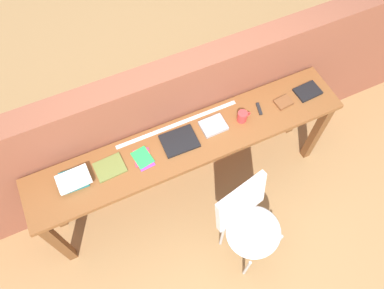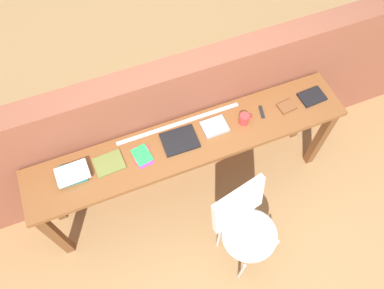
# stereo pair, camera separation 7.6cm
# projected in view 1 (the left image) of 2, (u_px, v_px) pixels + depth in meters

# --- Properties ---
(ground_plane) EXTENTS (40.00, 40.00, 0.00)m
(ground_plane) POSITION_uv_depth(u_px,v_px,m) (203.00, 214.00, 3.44)
(ground_plane) COLOR #9E7547
(brick_wall_back) EXTENTS (6.00, 0.20, 1.34)m
(brick_wall_back) POSITION_uv_depth(u_px,v_px,m) (173.00, 121.00, 3.14)
(brick_wall_back) COLOR brown
(brick_wall_back) RESTS_ON ground
(sideboard) EXTENTS (2.50, 0.44, 0.88)m
(sideboard) POSITION_uv_depth(u_px,v_px,m) (189.00, 149.00, 2.92)
(sideboard) COLOR brown
(sideboard) RESTS_ON ground
(chair_white_moulded) EXTENTS (0.53, 0.54, 0.89)m
(chair_white_moulded) POSITION_uv_depth(u_px,v_px,m) (249.00, 222.00, 2.86)
(chair_white_moulded) COLOR silver
(chair_white_moulded) RESTS_ON ground
(book_stack_leftmost) EXTENTS (0.23, 0.18, 0.06)m
(book_stack_leftmost) POSITION_uv_depth(u_px,v_px,m) (74.00, 179.00, 2.61)
(book_stack_leftmost) COLOR #19757A
(book_stack_leftmost) RESTS_ON sideboard
(magazine_cycling) EXTENTS (0.22, 0.18, 0.01)m
(magazine_cycling) POSITION_uv_depth(u_px,v_px,m) (110.00, 167.00, 2.69)
(magazine_cycling) COLOR olive
(magazine_cycling) RESTS_ON sideboard
(pamphlet_pile_colourful) EXTENTS (0.15, 0.19, 0.01)m
(pamphlet_pile_colourful) POSITION_uv_depth(u_px,v_px,m) (143.00, 158.00, 2.73)
(pamphlet_pile_colourful) COLOR purple
(pamphlet_pile_colourful) RESTS_ON sideboard
(book_open_centre) EXTENTS (0.27, 0.21, 0.02)m
(book_open_centre) POSITION_uv_depth(u_px,v_px,m) (179.00, 141.00, 2.79)
(book_open_centre) COLOR black
(book_open_centre) RESTS_ON sideboard
(book_grey_hardcover) EXTENTS (0.19, 0.16, 0.03)m
(book_grey_hardcover) POSITION_uv_depth(u_px,v_px,m) (213.00, 126.00, 2.85)
(book_grey_hardcover) COLOR #9E9EA3
(book_grey_hardcover) RESTS_ON sideboard
(mug) EXTENTS (0.11, 0.08, 0.09)m
(mug) POSITION_uv_depth(u_px,v_px,m) (243.00, 116.00, 2.86)
(mug) COLOR red
(mug) RESTS_ON sideboard
(multitool_folded) EXTENTS (0.05, 0.11, 0.02)m
(multitool_folded) POSITION_uv_depth(u_px,v_px,m) (259.00, 109.00, 2.94)
(multitool_folded) COLOR black
(multitool_folded) RESTS_ON sideboard
(leather_journal_brown) EXTENTS (0.14, 0.11, 0.02)m
(leather_journal_brown) POSITION_uv_depth(u_px,v_px,m) (284.00, 102.00, 2.96)
(leather_journal_brown) COLOR brown
(leather_journal_brown) RESTS_ON sideboard
(book_repair_rightmost) EXTENTS (0.21, 0.16, 0.02)m
(book_repair_rightmost) POSITION_uv_depth(u_px,v_px,m) (308.00, 91.00, 3.02)
(book_repair_rightmost) COLOR black
(book_repair_rightmost) RESTS_ON sideboard
(ruler_metal_back_edge) EXTENTS (1.00, 0.03, 0.00)m
(ruler_metal_back_edge) POSITION_uv_depth(u_px,v_px,m) (178.00, 124.00, 2.87)
(ruler_metal_back_edge) COLOR silver
(ruler_metal_back_edge) RESTS_ON sideboard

